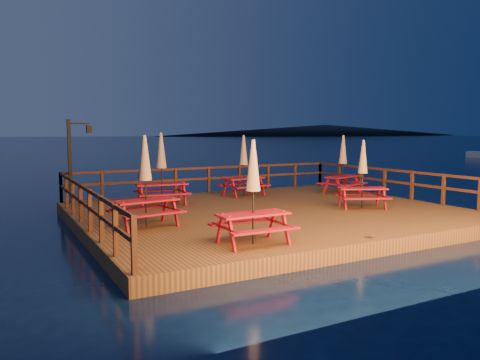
% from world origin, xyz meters
% --- Properties ---
extents(ground, '(500.00, 500.00, 0.00)m').
position_xyz_m(ground, '(0.00, 0.00, 0.00)').
color(ground, black).
rests_on(ground, ground).
extents(deck, '(12.00, 10.00, 0.40)m').
position_xyz_m(deck, '(0.00, 0.00, 0.20)').
color(deck, '#4C2B18').
rests_on(deck, ground).
extents(deck_piles, '(11.44, 9.44, 1.40)m').
position_xyz_m(deck_piles, '(0.00, 0.00, -0.30)').
color(deck_piles, '#371C11').
rests_on(deck_piles, ground).
extents(railing, '(11.80, 9.75, 1.10)m').
position_xyz_m(railing, '(0.00, 1.78, 1.16)').
color(railing, '#371C11').
rests_on(railing, deck).
extents(lamp_post, '(0.85, 0.18, 3.00)m').
position_xyz_m(lamp_post, '(-5.39, 4.55, 2.20)').
color(lamp_post, black).
rests_on(lamp_post, deck).
extents(headland_right, '(230.40, 86.40, 7.00)m').
position_xyz_m(headland_right, '(185.00, 230.00, 3.50)').
color(headland_right, black).
rests_on(headland_right, ground).
extents(picnic_table_0, '(1.95, 1.68, 2.53)m').
position_xyz_m(picnic_table_0, '(-2.81, 2.60, 1.72)').
color(picnic_table_0, maroon).
rests_on(picnic_table_0, deck).
extents(picnic_table_1, '(2.02, 1.83, 2.42)m').
position_xyz_m(picnic_table_1, '(4.78, 1.99, 1.66)').
color(picnic_table_1, maroon).
rests_on(picnic_table_1, deck).
extents(picnic_table_2, '(1.91, 1.65, 2.47)m').
position_xyz_m(picnic_table_2, '(-4.41, -0.81, 1.68)').
color(picnic_table_2, maroon).
rests_on(picnic_table_2, deck).
extents(picnic_table_3, '(1.68, 1.39, 2.39)m').
position_xyz_m(picnic_table_3, '(-2.82, -3.85, 1.64)').
color(picnic_table_3, maroon).
rests_on(picnic_table_3, deck).
extents(picnic_table_4, '(1.89, 1.64, 2.43)m').
position_xyz_m(picnic_table_4, '(0.84, 3.31, 1.66)').
color(picnic_table_4, maroon).
rests_on(picnic_table_4, deck).
extents(picnic_table_5, '(2.00, 1.86, 2.29)m').
position_xyz_m(picnic_table_5, '(2.92, -1.20, 1.59)').
color(picnic_table_5, maroon).
rests_on(picnic_table_5, deck).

